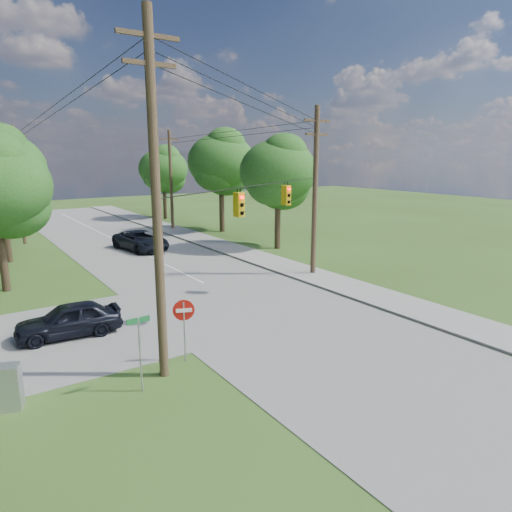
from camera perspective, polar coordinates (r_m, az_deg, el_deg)
ground at (r=18.66m, az=2.51°, el=-11.48°), size 140.00×140.00×0.00m
main_road at (r=23.54m, az=-0.85°, el=-6.23°), size 10.00×100.00×0.03m
sidewalk_east at (r=27.60m, az=10.88°, el=-3.51°), size 2.60×100.00×0.12m
pole_sw at (r=15.18m, az=-12.39°, el=7.09°), size 2.00×0.32×12.00m
pole_ne at (r=28.95m, az=7.39°, el=8.25°), size 2.00×0.32×10.50m
pole_north_e at (r=47.70m, az=-10.59°, el=9.40°), size 2.00×0.32×10.00m
pole_north_w at (r=44.02m, az=-27.54°, el=7.96°), size 2.00×0.32×10.00m
power_lines at (r=27.82m, az=-9.51°, el=15.61°), size 13.93×29.62×4.93m
traffic_signals at (r=22.22m, az=1.13°, el=7.14°), size 4.91×3.27×1.05m
tree_e_near at (r=37.06m, az=2.78°, el=10.48°), size 6.20×6.20×8.81m
tree_e_mid at (r=45.69m, az=-4.39°, el=11.68°), size 6.60×6.60×9.64m
tree_e_far at (r=56.04m, az=-11.50°, el=10.62°), size 5.80×5.80×8.32m
car_cross_dark at (r=21.07m, az=-22.34°, el=-7.36°), size 4.39×2.06×1.45m
car_main_north at (r=38.03m, az=-14.20°, el=1.90°), size 3.51×5.96×1.56m
control_cabinet at (r=16.20m, az=-28.68°, el=-14.24°), size 0.93×0.80×1.43m
do_not_enter_sign at (r=17.13m, az=-9.00°, el=-7.52°), size 0.76×0.32×2.42m
street_name_sign at (r=15.36m, az=-14.34°, el=-10.66°), size 0.77×0.06×2.57m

